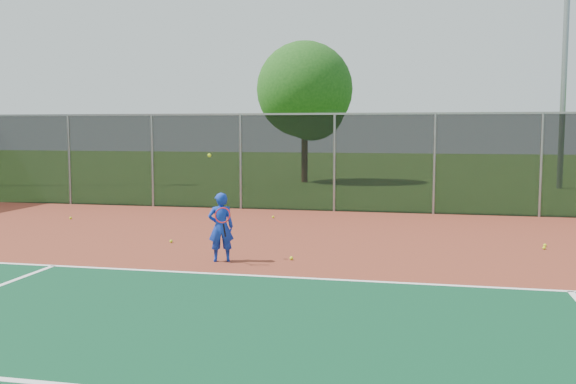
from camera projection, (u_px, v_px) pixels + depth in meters
name	position (u px, v px, depth m)	size (l,w,h in m)	color
ground	(445.00, 348.00, 7.55)	(120.00, 120.00, 0.00)	#2F5317
court_apron	(441.00, 302.00, 9.49)	(30.00, 20.00, 0.02)	maroon
fence_back	(434.00, 163.00, 19.07)	(30.00, 0.06, 3.03)	black
tennis_player	(221.00, 227.00, 12.30)	(0.59, 0.65, 2.08)	#1231AF
practice_ball_1	(545.00, 245.00, 13.88)	(0.07, 0.07, 0.07)	#C9E41A
practice_ball_2	(71.00, 218.00, 18.09)	(0.07, 0.07, 0.07)	#C9E41A
practice_ball_3	(291.00, 258.00, 12.49)	(0.07, 0.07, 0.07)	#C9E41A
practice_ball_4	(544.00, 248.00, 13.57)	(0.07, 0.07, 0.07)	#C9E41A
practice_ball_5	(273.00, 217.00, 18.31)	(0.07, 0.07, 0.07)	#C9E41A
practice_ball_6	(171.00, 241.00, 14.36)	(0.07, 0.07, 0.07)	#C9E41A
floodlight_n	(566.00, 28.00, 26.91)	(0.90, 0.40, 11.99)	gray
tree_back_left	(306.00, 94.00, 30.29)	(4.56, 4.56, 6.69)	#392014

